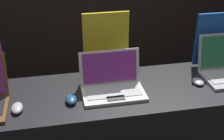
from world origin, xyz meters
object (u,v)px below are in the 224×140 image
promo_stand_middle (106,47)px  promo_stand_back (217,41)px  laptop_middle (112,83)px  mouse_back (198,82)px  mouse_front (17,108)px  mouse_middle (71,99)px

promo_stand_middle → promo_stand_back: (0.80, 0.01, -0.03)m
laptop_middle → promo_stand_middle: 0.26m
mouse_back → promo_stand_back: promo_stand_back is taller
laptop_middle → mouse_back: 0.58m
laptop_middle → promo_stand_middle: size_ratio=0.86×
mouse_front → laptop_middle: laptop_middle is taller
promo_stand_middle → mouse_front: bearing=-151.7°
mouse_middle → promo_stand_middle: size_ratio=0.24×
promo_stand_middle → promo_stand_back: bearing=0.5°
mouse_middle → mouse_back: 0.85m
promo_stand_middle → mouse_back: (0.58, -0.23, -0.20)m
mouse_middle → promo_stand_middle: (0.27, 0.28, 0.20)m
mouse_middle → mouse_back: mouse_middle is taller
mouse_back → mouse_front: bearing=-175.7°
mouse_back → mouse_middle: bearing=-176.0°
laptop_middle → promo_stand_back: 0.84m
mouse_middle → mouse_back: bearing=4.0°
laptop_middle → mouse_middle: size_ratio=3.54×
mouse_front → mouse_middle: bearing=5.1°
mouse_middle → promo_stand_middle: bearing=46.7°
mouse_back → laptop_middle: bearing=178.3°
mouse_middle → promo_stand_back: 1.12m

